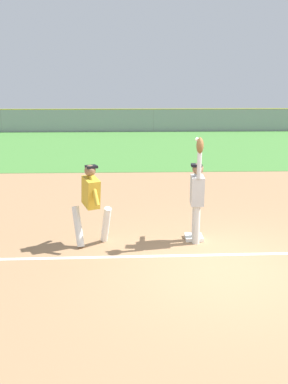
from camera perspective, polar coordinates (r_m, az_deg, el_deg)
ground_plane at (r=7.43m, az=11.82°, el=-10.97°), size 72.58×72.58×0.00m
outfield_grass at (r=22.08m, az=2.47°, el=6.83°), size 44.14×14.00×0.01m
first_base at (r=8.64m, az=7.33°, el=-6.63°), size 0.39×0.39×0.08m
fielder at (r=8.16m, az=7.82°, el=0.04°), size 0.29×0.90×2.28m
runner at (r=8.05m, az=-7.78°, el=-1.09°), size 0.89×0.80×1.72m
baseball at (r=7.80m, az=7.80°, el=7.70°), size 0.07×0.07×0.07m
outfield_fence at (r=28.93m, az=1.40°, el=10.50°), size 44.22×0.08×1.67m
parked_car_silver at (r=32.91m, az=-8.64°, el=10.63°), size 4.41×2.15×1.25m
parked_car_white at (r=32.54m, az=1.37°, el=10.75°), size 4.55×2.41×1.25m
parked_car_red at (r=33.97m, az=12.87°, el=10.57°), size 4.54×2.41×1.25m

